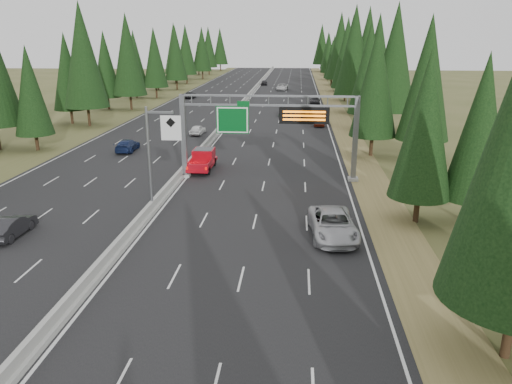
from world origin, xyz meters
TOP-DOWN VIEW (x-y plane):
  - road at (0.00, 80.00)m, footprint 32.00×260.00m
  - shoulder_right at (17.80, 80.00)m, footprint 3.60×260.00m
  - shoulder_left at (-17.80, 80.00)m, footprint 3.60×260.00m
  - median_barrier at (0.00, 80.00)m, footprint 0.70×260.00m
  - sign_gantry at (8.92, 34.88)m, footprint 16.75×0.98m
  - hov_sign_pole at (0.58, 24.97)m, footprint 2.80×0.50m
  - tree_row_right at (21.91, 69.58)m, footprint 12.35×240.56m
  - tree_row_left at (-21.96, 69.88)m, footprint 11.36×241.35m
  - silver_minivan at (13.42, 21.09)m, footprint 3.40×6.49m
  - red_pickup at (1.50, 38.20)m, footprint 2.13×5.96m
  - car_ahead_green at (8.86, 73.85)m, footprint 2.28×4.76m
  - car_ahead_dkred at (14.17, 65.00)m, footprint 1.60×4.43m
  - car_ahead_dkgrey at (14.31, 89.97)m, footprint 2.20×4.90m
  - car_ahead_white at (6.92, 116.48)m, footprint 2.76×5.73m
  - car_ahead_far at (1.50, 130.07)m, footprint 1.63×4.02m
  - car_onc_near at (-7.99, 19.40)m, footprint 1.53×4.24m
  - car_onc_blue at (-8.81, 45.42)m, footprint 2.14×4.88m
  - car_onc_white at (-2.65, 56.42)m, footprint 1.86×3.96m
  - car_onc_far at (-12.57, 98.05)m, footprint 2.38×4.93m

SIDE VIEW (x-z plane):
  - shoulder_right at x=17.80m, z-range 0.00..0.06m
  - shoulder_left at x=-17.80m, z-range 0.00..0.06m
  - road at x=0.00m, z-range 0.00..0.08m
  - median_barrier at x=0.00m, z-range -0.01..0.84m
  - car_onc_white at x=-2.65m, z-range 0.08..1.39m
  - car_onc_far at x=-12.57m, z-range 0.08..1.43m
  - car_ahead_far at x=1.50m, z-range 0.08..1.45m
  - car_onc_near at x=-7.99m, z-range 0.08..1.47m
  - car_onc_blue at x=-8.81m, z-range 0.08..1.47m
  - car_ahead_dkgrey at x=14.31m, z-range 0.08..1.48m
  - car_ahead_dkred at x=14.17m, z-range 0.08..1.53m
  - car_ahead_green at x=8.86m, z-range 0.08..1.65m
  - car_ahead_white at x=6.92m, z-range 0.08..1.65m
  - silver_minivan at x=13.42m, z-range 0.08..1.82m
  - red_pickup at x=1.50m, z-range 0.18..2.13m
  - hov_sign_pole at x=0.58m, z-range 0.72..8.72m
  - sign_gantry at x=8.92m, z-range 1.37..9.17m
  - tree_row_left at x=-21.96m, z-range -0.15..18.46m
  - tree_row_right at x=21.91m, z-range 0.14..19.00m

